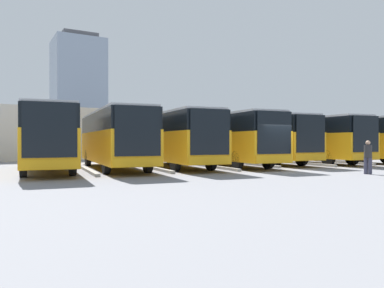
{
  "coord_description": "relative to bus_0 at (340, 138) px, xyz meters",
  "views": [
    {
      "loc": [
        13.99,
        15.52,
        1.6
      ],
      "look_at": [
        2.28,
        -5.53,
        1.45
      ],
      "focal_mm": 35.0,
      "sensor_mm": 36.0,
      "label": 1
    }
  ],
  "objects": [
    {
      "name": "bus_1",
      "position": [
        3.68,
        -0.09,
        0.0
      ],
      "size": [
        3.6,
        11.3,
        3.34
      ],
      "rotation": [
        0.0,
        0.0,
        -0.11
      ],
      "color": "orange",
      "rests_on": "ground_plane"
    },
    {
      "name": "station_building",
      "position": [
        11.05,
        -19.09,
        0.45
      ],
      "size": [
        33.44,
        15.93,
        4.57
      ],
      "color": "beige",
      "rests_on": "ground_plane"
    },
    {
      "name": "office_tower",
      "position": [
        -10.33,
        -144.04,
        21.29
      ],
      "size": [
        20.42,
        20.42,
        47.48
      ],
      "color": "#7F8EA3",
      "rests_on": "ground_plane"
    },
    {
      "name": "pedestrian",
      "position": [
        8.57,
        8.62,
        -0.97
      ],
      "size": [
        0.45,
        0.45,
        1.65
      ],
      "rotation": [
        0.0,
        0.0,
        4.99
      ],
      "color": "#38384C",
      "rests_on": "ground_plane"
    },
    {
      "name": "bus_2",
      "position": [
        7.37,
        -1.12,
        0.0
      ],
      "size": [
        3.6,
        11.3,
        3.34
      ],
      "rotation": [
        0.0,
        0.0,
        -0.11
      ],
      "color": "orange",
      "rests_on": "ground_plane"
    },
    {
      "name": "curb_divider_1",
      "position": [
        5.52,
        1.55,
        -1.78
      ],
      "size": [
        0.87,
        5.76,
        0.15
      ],
      "primitive_type": "cube",
      "rotation": [
        0.0,
        0.0,
        -0.11
      ],
      "color": "#9E9E99",
      "rests_on": "ground_plane"
    },
    {
      "name": "curb_divider_3",
      "position": [
        12.89,
        1.49,
        -1.78
      ],
      "size": [
        0.87,
        5.76,
        0.15
      ],
      "primitive_type": "cube",
      "rotation": [
        0.0,
        0.0,
        -0.11
      ],
      "color": "#9E9E99",
      "rests_on": "ground_plane"
    },
    {
      "name": "curb_divider_2",
      "position": [
        9.21,
        0.52,
        -1.78
      ],
      "size": [
        0.87,
        5.76,
        0.15
      ],
      "primitive_type": "cube",
      "rotation": [
        0.0,
        0.0,
        -0.11
      ],
      "color": "#9E9E99",
      "rests_on": "ground_plane"
    },
    {
      "name": "bus_5",
      "position": [
        18.42,
        -0.82,
        0.0
      ],
      "size": [
        3.6,
        11.3,
        3.34
      ],
      "rotation": [
        0.0,
        0.0,
        -0.11
      ],
      "color": "orange",
      "rests_on": "ground_plane"
    },
    {
      "name": "bus_0",
      "position": [
        0.0,
        0.0,
        0.0
      ],
      "size": [
        3.6,
        11.3,
        3.34
      ],
      "rotation": [
        0.0,
        0.0,
        -0.11
      ],
      "color": "orange",
      "rests_on": "ground_plane"
    },
    {
      "name": "curb_divider_5",
      "position": [
        20.26,
        0.82,
        -1.78
      ],
      "size": [
        0.87,
        5.76,
        0.15
      ],
      "primitive_type": "cube",
      "rotation": [
        0.0,
        0.0,
        -0.11
      ],
      "color": "#9E9E99",
      "rests_on": "ground_plane"
    },
    {
      "name": "bus_4",
      "position": [
        14.73,
        -0.64,
        0.0
      ],
      "size": [
        3.6,
        11.3,
        3.34
      ],
      "rotation": [
        0.0,
        0.0,
        -0.11
      ],
      "color": "orange",
      "rests_on": "ground_plane"
    },
    {
      "name": "curb_divider_4",
      "position": [
        16.57,
        1.0,
        -1.78
      ],
      "size": [
        0.87,
        5.76,
        0.15
      ],
      "primitive_type": "cube",
      "rotation": [
        0.0,
        0.0,
        -0.11
      ],
      "color": "#9E9E99",
      "rests_on": "ground_plane"
    },
    {
      "name": "ground_plane",
      "position": [
        11.05,
        4.93,
        -1.86
      ],
      "size": [
        600.0,
        600.0,
        0.0
      ],
      "primitive_type": "plane",
      "color": "gray"
    },
    {
      "name": "bus_3",
      "position": [
        11.05,
        -0.16,
        0.0
      ],
      "size": [
        3.6,
        11.3,
        3.34
      ],
      "rotation": [
        0.0,
        0.0,
        -0.11
      ],
      "color": "orange",
      "rests_on": "ground_plane"
    },
    {
      "name": "bus_6",
      "position": [
        22.1,
        -1.06,
        0.0
      ],
      "size": [
        3.6,
        11.3,
        3.34
      ],
      "rotation": [
        0.0,
        0.0,
        -0.11
      ],
      "color": "orange",
      "rests_on": "ground_plane"
    },
    {
      "name": "curb_divider_0",
      "position": [
        1.84,
        1.64,
        -1.78
      ],
      "size": [
        0.87,
        5.76,
        0.15
      ],
      "primitive_type": "cube",
      "rotation": [
        0.0,
        0.0,
        -0.11
      ],
      "color": "#9E9E99",
      "rests_on": "ground_plane"
    }
  ]
}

